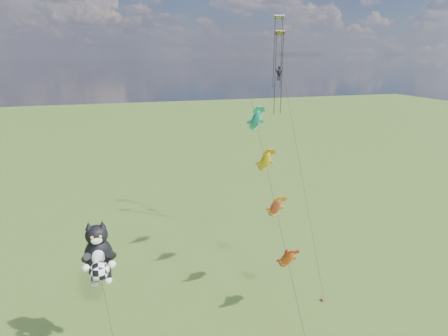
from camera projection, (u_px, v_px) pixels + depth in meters
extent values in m
cylinder|color=black|center=(110.00, 324.00, 25.48)|extent=(0.78, 2.68, 5.89)
ellipsoid|color=black|center=(99.00, 256.00, 25.58)|extent=(2.25, 2.00, 2.79)
ellipsoid|color=black|center=(97.00, 235.00, 25.01)|extent=(1.77, 1.67, 1.41)
cone|color=black|center=(88.00, 226.00, 24.68)|extent=(0.60, 0.60, 0.52)
cone|color=black|center=(102.00, 224.00, 24.92)|extent=(0.60, 0.60, 0.52)
ellipsoid|color=white|center=(96.00, 241.00, 24.53)|extent=(0.80, 0.54, 0.51)
ellipsoid|color=white|center=(98.00, 258.00, 24.90)|extent=(0.93, 0.54, 1.15)
sphere|color=gold|center=(92.00, 238.00, 24.32)|extent=(0.21, 0.21, 0.21)
sphere|color=gold|center=(100.00, 237.00, 24.46)|extent=(0.21, 0.21, 0.21)
sphere|color=white|center=(86.00, 268.00, 24.57)|extent=(0.52, 0.52, 0.52)
sphere|color=white|center=(112.00, 264.00, 25.02)|extent=(0.52, 0.52, 0.52)
sphere|color=white|center=(95.00, 282.00, 25.88)|extent=(0.56, 0.56, 0.56)
sphere|color=white|center=(108.00, 280.00, 26.12)|extent=(0.56, 0.56, 0.56)
sphere|color=white|center=(99.00, 271.00, 24.62)|extent=(1.32, 1.32, 1.32)
cylinder|color=black|center=(274.00, 198.00, 32.08)|extent=(0.84, 15.81, 17.39)
ellipsoid|color=orange|center=(287.00, 258.00, 29.95)|extent=(0.93, 2.29, 2.35)
ellipsoid|color=red|center=(276.00, 207.00, 31.76)|extent=(0.93, 2.29, 2.35)
ellipsoid|color=yellow|center=(265.00, 161.00, 33.57)|extent=(0.93, 2.29, 2.35)
ellipsoid|color=#1996BF|center=(256.00, 120.00, 35.37)|extent=(0.93, 2.29, 2.35)
cube|color=brown|center=(324.00, 300.00, 32.71)|extent=(0.40, 0.30, 0.22)
cylinder|color=black|center=(298.00, 154.00, 37.60)|extent=(2.27, 16.95, 21.87)
cube|color=green|center=(280.00, 33.00, 39.23)|extent=(1.13, 0.73, 0.53)
cylinder|color=black|center=(275.00, 76.00, 40.40)|extent=(0.08, 0.08, 8.73)
cylinder|color=black|center=(281.00, 75.00, 40.59)|extent=(0.08, 0.08, 8.73)
cube|color=#432FC5|center=(279.00, 17.00, 41.72)|extent=(1.31, 0.79, 0.55)
cylinder|color=black|center=(274.00, 55.00, 42.76)|extent=(0.08, 0.08, 7.95)
cylinder|color=black|center=(281.00, 55.00, 42.99)|extent=(0.08, 0.08, 7.95)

